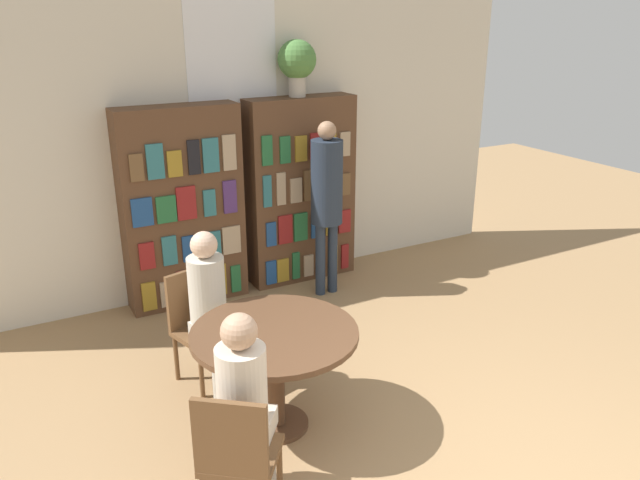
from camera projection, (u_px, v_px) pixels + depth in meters
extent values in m
cube|color=beige|center=(235.00, 142.00, 6.17)|extent=(6.40, 0.06, 3.00)
cube|color=white|center=(232.00, 53.00, 5.85)|extent=(0.90, 0.01, 1.10)
cube|color=brown|center=(183.00, 208.00, 5.92)|extent=(1.14, 0.32, 1.92)
cube|color=olive|center=(149.00, 296.00, 5.84)|extent=(0.13, 0.02, 0.28)
cube|color=tan|center=(168.00, 294.00, 5.93)|extent=(0.14, 0.02, 0.25)
cube|color=maroon|center=(185.00, 287.00, 5.99)|extent=(0.15, 0.02, 0.33)
cube|color=navy|center=(203.00, 283.00, 6.07)|extent=(0.10, 0.02, 0.32)
cube|color=olive|center=(219.00, 280.00, 6.15)|extent=(0.15, 0.02, 0.32)
cube|color=#236638|center=(236.00, 279.00, 6.24)|extent=(0.10, 0.02, 0.28)
cube|color=maroon|center=(147.00, 256.00, 5.71)|extent=(0.14, 0.02, 0.26)
cube|color=#2D707A|center=(170.00, 251.00, 5.80)|extent=(0.13, 0.02, 0.28)
cube|color=navy|center=(190.00, 248.00, 5.90)|extent=(0.15, 0.02, 0.25)
cube|color=#2D707A|center=(213.00, 244.00, 6.00)|extent=(0.16, 0.02, 0.26)
cube|color=tan|center=(231.00, 240.00, 6.08)|extent=(0.18, 0.02, 0.28)
cube|color=navy|center=(142.00, 212.00, 5.57)|extent=(0.19, 0.02, 0.26)
cube|color=#236638|center=(166.00, 209.00, 5.67)|extent=(0.18, 0.02, 0.25)
cube|color=maroon|center=(186.00, 203.00, 5.74)|extent=(0.18, 0.02, 0.32)
cube|color=#2D707A|center=(210.00, 203.00, 5.85)|extent=(0.12, 0.02, 0.25)
cube|color=#4C2D6B|center=(230.00, 197.00, 5.93)|extent=(0.13, 0.02, 0.32)
cube|color=brown|center=(136.00, 168.00, 5.42)|extent=(0.12, 0.02, 0.24)
cube|color=#2D707A|center=(155.00, 162.00, 5.48)|extent=(0.15, 0.02, 0.32)
cube|color=olive|center=(175.00, 164.00, 5.57)|extent=(0.13, 0.02, 0.24)
cube|color=black|center=(194.00, 157.00, 5.64)|extent=(0.11, 0.02, 0.32)
cube|color=#2D707A|center=(211.00, 155.00, 5.71)|extent=(0.15, 0.02, 0.32)
cube|color=tan|center=(229.00, 153.00, 5.79)|extent=(0.13, 0.02, 0.33)
cube|color=brown|center=(301.00, 190.00, 6.49)|extent=(1.14, 0.32, 1.92)
cube|color=navy|center=(271.00, 272.00, 6.42)|extent=(0.11, 0.02, 0.25)
cube|color=olive|center=(283.00, 270.00, 6.48)|extent=(0.13, 0.02, 0.25)
cube|color=#236638|center=(296.00, 266.00, 6.54)|extent=(0.08, 0.02, 0.29)
cube|color=tan|center=(309.00, 266.00, 6.62)|extent=(0.11, 0.02, 0.23)
cube|color=olive|center=(321.00, 262.00, 6.68)|extent=(0.10, 0.02, 0.25)
cube|color=olive|center=(333.00, 258.00, 6.74)|extent=(0.10, 0.02, 0.28)
cube|color=maroon|center=(345.00, 256.00, 6.81)|extent=(0.09, 0.02, 0.28)
cube|color=navy|center=(271.00, 234.00, 6.28)|extent=(0.10, 0.02, 0.25)
cube|color=maroon|center=(285.00, 229.00, 6.34)|extent=(0.15, 0.02, 0.30)
cube|color=#236638|center=(301.00, 227.00, 6.42)|extent=(0.15, 0.02, 0.30)
cube|color=navy|center=(316.00, 226.00, 6.51)|extent=(0.11, 0.02, 0.26)
cube|color=olive|center=(331.00, 221.00, 6.58)|extent=(0.11, 0.02, 0.32)
cube|color=maroon|center=(345.00, 221.00, 6.67)|extent=(0.14, 0.02, 0.25)
cube|color=#2D707A|center=(267.00, 191.00, 6.11)|extent=(0.09, 0.02, 0.32)
cube|color=tan|center=(281.00, 189.00, 6.17)|extent=(0.10, 0.02, 0.33)
cube|color=tan|center=(296.00, 190.00, 6.26)|extent=(0.13, 0.02, 0.25)
cube|color=brown|center=(309.00, 185.00, 6.32)|extent=(0.11, 0.02, 0.32)
cube|color=maroon|center=(320.00, 184.00, 6.38)|extent=(0.09, 0.02, 0.31)
cube|color=maroon|center=(334.00, 186.00, 6.47)|extent=(0.13, 0.02, 0.23)
cube|color=brown|center=(346.00, 184.00, 6.53)|extent=(0.10, 0.02, 0.23)
cube|color=#236638|center=(267.00, 151.00, 5.97)|extent=(0.11, 0.02, 0.29)
cube|color=#236638|center=(285.00, 150.00, 6.06)|extent=(0.11, 0.02, 0.27)
cube|color=olive|center=(301.00, 149.00, 6.14)|extent=(0.12, 0.02, 0.26)
cube|color=maroon|center=(316.00, 146.00, 6.22)|extent=(0.13, 0.02, 0.27)
cube|color=olive|center=(331.00, 145.00, 6.30)|extent=(0.10, 0.02, 0.25)
cube|color=tan|center=(345.00, 144.00, 6.37)|extent=(0.12, 0.02, 0.25)
cylinder|color=#B7AD9E|center=(297.00, 86.00, 6.11)|extent=(0.17, 0.17, 0.20)
sphere|color=#4C7F3D|center=(297.00, 59.00, 6.02)|extent=(0.38, 0.38, 0.38)
cylinder|color=brown|center=(277.00, 423.00, 4.34)|extent=(0.44, 0.44, 0.03)
cylinder|color=brown|center=(276.00, 380.00, 4.22)|extent=(0.12, 0.12, 0.68)
cylinder|color=brown|center=(274.00, 333.00, 4.10)|extent=(1.12, 1.12, 0.04)
cube|color=brown|center=(242.00, 455.00, 3.45)|extent=(0.56, 0.56, 0.04)
cube|color=brown|center=(230.00, 439.00, 3.20)|extent=(0.34, 0.28, 0.45)
cylinder|color=brown|center=(224.00, 462.00, 3.71)|extent=(0.04, 0.04, 0.39)
cylinder|color=brown|center=(280.00, 469.00, 3.66)|extent=(0.04, 0.04, 0.39)
cube|color=brown|center=(205.00, 333.00, 4.75)|extent=(0.49, 0.49, 0.04)
cube|color=brown|center=(190.00, 297.00, 4.79)|extent=(0.39, 0.14, 0.45)
cylinder|color=brown|center=(238.00, 358.00, 4.83)|extent=(0.04, 0.04, 0.39)
cylinder|color=brown|center=(202.00, 375.00, 4.60)|extent=(0.04, 0.04, 0.39)
cylinder|color=brown|center=(212.00, 342.00, 5.05)|extent=(0.04, 0.04, 0.39)
cylinder|color=brown|center=(176.00, 358.00, 4.83)|extent=(0.04, 0.04, 0.39)
cube|color=beige|center=(216.00, 330.00, 4.63)|extent=(0.35, 0.38, 0.12)
cylinder|color=beige|center=(207.00, 289.00, 4.58)|extent=(0.27, 0.27, 0.50)
sphere|color=#DBB293|center=(204.00, 245.00, 4.46)|extent=(0.20, 0.20, 0.20)
cylinder|color=beige|center=(235.00, 364.00, 4.70)|extent=(0.10, 0.10, 0.43)
cylinder|color=beige|center=(218.00, 372.00, 4.60)|extent=(0.10, 0.10, 0.43)
cube|color=beige|center=(248.00, 427.00, 3.55)|extent=(0.42, 0.42, 0.12)
cylinder|color=beige|center=(242.00, 389.00, 3.37)|extent=(0.28, 0.28, 0.50)
sphere|color=tan|center=(239.00, 332.00, 3.25)|extent=(0.20, 0.20, 0.20)
cylinder|color=beige|center=(243.00, 452.00, 3.76)|extent=(0.10, 0.10, 0.43)
cylinder|color=beige|center=(267.00, 455.00, 3.74)|extent=(0.10, 0.10, 0.43)
cylinder|color=#232D3D|center=(320.00, 259.00, 6.25)|extent=(0.10, 0.10, 0.76)
cylinder|color=#232D3D|center=(332.00, 257.00, 6.31)|extent=(0.10, 0.10, 0.76)
cylinder|color=#232D3D|center=(327.00, 182.00, 6.01)|extent=(0.31, 0.31, 0.82)
sphere|color=#A37A5B|center=(327.00, 131.00, 5.83)|extent=(0.18, 0.18, 0.18)
cylinder|color=#232D3D|center=(321.00, 155.00, 6.20)|extent=(0.07, 0.30, 0.07)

